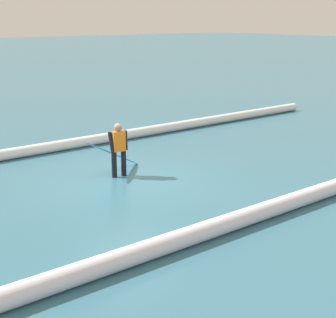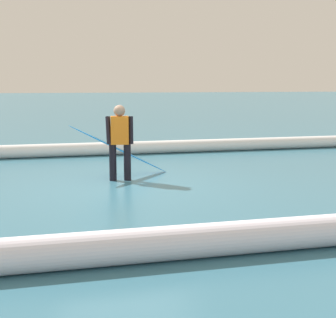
% 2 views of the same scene
% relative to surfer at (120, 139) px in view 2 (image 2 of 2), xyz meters
% --- Properties ---
extents(ground_plane, '(186.15, 186.15, 0.00)m').
position_rel_surfer_xyz_m(ground_plane, '(0.02, 0.45, -0.82)').
color(ground_plane, '#356C82').
extents(surfer, '(0.52, 0.27, 1.46)m').
position_rel_surfer_xyz_m(surfer, '(0.00, 0.00, 0.00)').
color(surfer, black).
rests_on(surfer, ground_plane).
extents(surfboard, '(2.11, 0.74, 1.11)m').
position_rel_surfer_xyz_m(surfboard, '(-0.06, -0.43, -0.28)').
color(surfboard, '#268CE5').
rests_on(surfboard, ground_plane).
extents(wave_crest_foreground, '(24.56, 0.45, 0.34)m').
position_rel_surfer_xyz_m(wave_crest_foreground, '(0.46, -3.50, -0.65)').
color(wave_crest_foreground, white).
rests_on(wave_crest_foreground, ground_plane).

